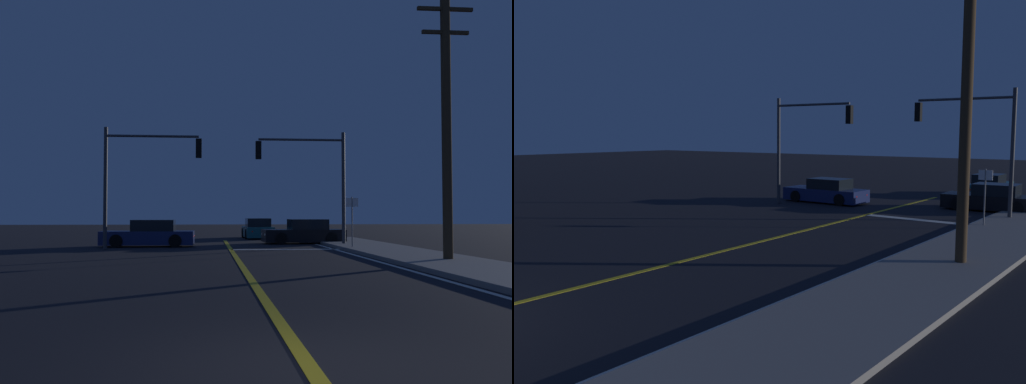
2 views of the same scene
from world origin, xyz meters
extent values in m
cube|color=gray|center=(6.61, 10.61, 0.07)|extent=(3.20, 38.20, 0.15)
cube|color=gold|center=(0.00, 10.61, 0.01)|extent=(0.20, 36.08, 0.01)
cube|color=silver|center=(4.76, 10.61, 0.01)|extent=(0.16, 36.08, 0.01)
cube|color=silver|center=(2.50, 19.72, 0.01)|extent=(5.01, 0.50, 0.01)
cube|color=#195960|center=(2.28, 31.54, 0.44)|extent=(1.87, 4.36, 0.68)
cube|color=black|center=(2.28, 31.28, 1.04)|extent=(1.58, 2.02, 0.60)
cylinder|color=black|center=(1.42, 32.86, 0.32)|extent=(0.23, 0.64, 0.64)
cylinder|color=black|center=(3.09, 32.89, 0.32)|extent=(0.23, 0.64, 0.64)
cylinder|color=black|center=(1.47, 30.18, 0.32)|extent=(0.23, 0.64, 0.64)
cylinder|color=black|center=(3.14, 30.21, 0.32)|extent=(0.23, 0.64, 0.64)
sphere|color=#FFF4CC|center=(1.69, 33.63, 0.52)|extent=(0.18, 0.18, 0.18)
sphere|color=#FFF4CC|center=(2.80, 33.65, 0.52)|extent=(0.18, 0.18, 0.18)
sphere|color=red|center=(1.76, 29.41, 0.52)|extent=(0.14, 0.14, 0.14)
sphere|color=red|center=(2.87, 29.43, 0.52)|extent=(0.14, 0.14, 0.14)
cube|color=black|center=(4.20, 24.81, 0.44)|extent=(4.51, 2.06, 0.68)
cube|color=black|center=(4.47, 24.82, 1.04)|extent=(2.11, 1.70, 0.60)
cylinder|color=black|center=(2.86, 23.87, 0.32)|extent=(0.65, 0.25, 0.64)
cylinder|color=black|center=(2.79, 25.62, 0.32)|extent=(0.65, 0.25, 0.64)
cylinder|color=black|center=(5.61, 23.99, 0.32)|extent=(0.65, 0.25, 0.64)
cylinder|color=black|center=(5.54, 25.74, 0.32)|extent=(0.65, 0.25, 0.64)
sphere|color=#FFF4CC|center=(2.07, 24.14, 0.52)|extent=(0.18, 0.18, 0.18)
sphere|color=#FFF4CC|center=(2.02, 25.30, 0.52)|extent=(0.18, 0.18, 0.18)
cube|color=navy|center=(-4.05, 22.61, 0.44)|extent=(4.62, 1.85, 0.68)
cube|color=black|center=(-3.77, 22.61, 1.04)|extent=(2.14, 1.55, 0.60)
cylinder|color=black|center=(-5.48, 21.83, 0.32)|extent=(0.64, 0.23, 0.64)
cylinder|color=black|center=(-5.45, 23.46, 0.32)|extent=(0.64, 0.23, 0.64)
cylinder|color=black|center=(-2.64, 21.77, 0.32)|extent=(0.64, 0.23, 0.64)
cylinder|color=black|center=(-2.61, 23.40, 0.32)|extent=(0.64, 0.23, 0.64)
sphere|color=#FFF4CC|center=(-6.29, 22.12, 0.52)|extent=(0.18, 0.18, 0.18)
sphere|color=#FFF4CC|center=(-6.27, 23.21, 0.52)|extent=(0.18, 0.18, 0.18)
sphere|color=red|center=(-1.82, 22.02, 0.52)|extent=(0.14, 0.14, 0.14)
sphere|color=red|center=(-1.79, 23.11, 0.52)|extent=(0.14, 0.14, 0.14)
cylinder|color=#38383D|center=(5.81, 22.02, 2.89)|extent=(0.18, 0.18, 5.79)
cylinder|color=#38383D|center=(3.64, 22.02, 5.39)|extent=(4.34, 0.12, 0.12)
cube|color=black|center=(1.47, 22.02, 4.84)|extent=(0.28, 0.28, 0.90)
sphere|color=red|center=(1.47, 22.02, 5.11)|extent=(0.22, 0.22, 0.22)
sphere|color=#4C2D05|center=(1.47, 22.02, 4.84)|extent=(0.22, 0.22, 0.22)
sphere|color=#0A3814|center=(1.47, 22.02, 4.57)|extent=(0.22, 0.22, 0.22)
cylinder|color=#38383D|center=(-5.81, 20.62, 2.84)|extent=(0.18, 0.18, 5.69)
cylinder|color=#38383D|center=(-3.65, 20.62, 5.29)|extent=(4.31, 0.12, 0.12)
cube|color=black|center=(-1.50, 20.62, 4.74)|extent=(0.28, 0.28, 0.90)
sphere|color=red|center=(-1.50, 20.62, 5.01)|extent=(0.22, 0.22, 0.22)
sphere|color=#4C2D05|center=(-1.50, 20.62, 4.74)|extent=(0.22, 0.22, 0.22)
sphere|color=#0A3814|center=(-1.50, 20.62, 4.47)|extent=(0.22, 0.22, 0.22)
cylinder|color=#42301E|center=(6.91, 12.19, 4.59)|extent=(0.32, 0.32, 9.17)
cylinder|color=slate|center=(5.51, 19.22, 1.21)|extent=(0.06, 0.06, 2.42)
cube|color=white|center=(5.51, 19.22, 2.17)|extent=(0.56, 0.06, 0.40)
camera|label=1|loc=(-1.11, -5.86, 1.65)|focal=39.31mm
camera|label=2|loc=(12.03, -3.68, 3.87)|focal=39.02mm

